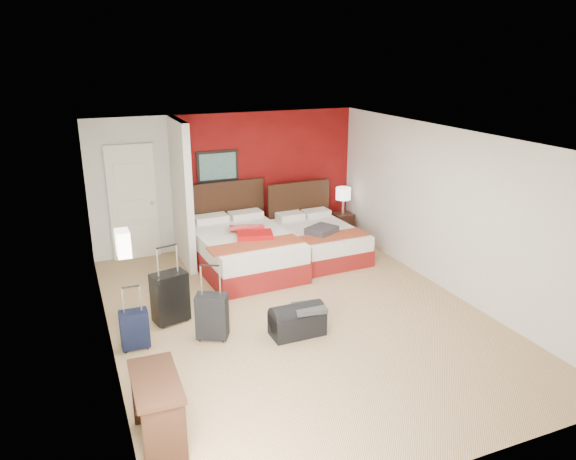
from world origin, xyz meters
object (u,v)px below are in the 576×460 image
bed_left (244,251)px  suitcase_charcoal (212,318)px  bed_right (319,242)px  duffel_bag (297,322)px  red_suitcase_open (251,232)px  suitcase_navy (135,331)px  table_lamp (343,201)px  suitcase_black (170,299)px  nightstand (342,225)px  desk (158,411)px

bed_left → suitcase_charcoal: 2.39m
bed_right → duffel_bag: (-1.53, -2.51, -0.09)m
red_suitcase_open → suitcase_navy: 2.91m
table_lamp → duffel_bag: 4.08m
red_suitcase_open → suitcase_black: red_suitcase_open is taller
bed_right → red_suitcase_open: size_ratio=2.22×
bed_left → bed_right: bed_left is taller
bed_right → bed_left: bearing=-179.8°
suitcase_charcoal → nightstand: bearing=67.7°
red_suitcase_open → desk: red_suitcase_open is taller
suitcase_charcoal → desk: (-0.99, -1.73, 0.06)m
bed_left → desk: size_ratio=2.51×
bed_right → suitcase_black: size_ratio=2.55×
bed_left → duffel_bag: bed_left is taller
bed_left → nightstand: bed_left is taller
bed_right → suitcase_charcoal: suitcase_charcoal is taller
bed_right → table_lamp: bearing=37.7°
bed_left → red_suitcase_open: 0.39m
red_suitcase_open → suitcase_charcoal: red_suitcase_open is taller
nightstand → table_lamp: bearing=0.0°
bed_right → red_suitcase_open: 1.43m
suitcase_navy → duffel_bag: bearing=-11.6°
duffel_bag → nightstand: bearing=53.2°
suitcase_charcoal → duffel_bag: bearing=10.5°
bed_right → desk: bearing=-135.0°
bed_right → red_suitcase_open: red_suitcase_open is taller
red_suitcase_open → suitcase_charcoal: size_ratio=1.36×
table_lamp → bed_left: bearing=-160.6°
red_suitcase_open → suitcase_black: 2.15m
bed_left → nightstand: size_ratio=4.25×
red_suitcase_open → nightstand: 2.45m
table_lamp → duffel_bag: table_lamp is taller
bed_right → suitcase_navy: bed_right is taller
desk → bed_right: bearing=49.1°
bed_right → nightstand: 1.14m
suitcase_black → table_lamp: bearing=16.3°
bed_left → suitcase_navy: bed_left is taller
nightstand → bed_left: bearing=-162.3°
red_suitcase_open → table_lamp: bearing=37.1°
table_lamp → suitcase_black: table_lamp is taller
red_suitcase_open → bed_left: bearing=149.6°
bed_right → suitcase_navy: size_ratio=3.68×
suitcase_navy → bed_left: bearing=44.7°
red_suitcase_open → duffel_bag: bearing=-79.5°
duffel_bag → suitcase_navy: bearing=166.9°
bed_right → table_lamp: size_ratio=3.38×
bed_left → suitcase_charcoal: bed_left is taller
table_lamp → duffel_bag: (-2.40, -3.25, -0.58)m
bed_right → suitcase_navy: bearing=-152.6°
suitcase_black → suitcase_charcoal: (0.41, -0.66, -0.05)m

